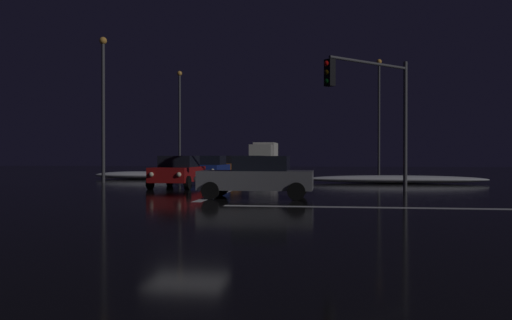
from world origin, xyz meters
TOP-DOWN VIEW (x-y plane):
  - ground at (0.00, 0.00)m, footprint 120.00×120.00m
  - stop_line_north at (0.00, 7.42)m, footprint 0.35×12.64m
  - centre_line_ns at (0.00, 19.02)m, footprint 22.00×0.15m
  - crosswalk_bar_east at (7.52, 0.00)m, footprint 12.64×0.40m
  - snow_bank_left_curb at (-8.22, 18.15)m, footprint 6.23×1.50m
  - snow_bank_right_curb at (8.22, 14.74)m, footprint 10.24×1.50m
  - sedan_red at (-2.94, 9.17)m, footprint 2.02×4.33m
  - sedan_blue at (-2.83, 15.75)m, footprint 2.02×4.33m
  - sedan_orange at (-3.04, 21.33)m, footprint 2.02×4.33m
  - sedan_black at (-3.18, 26.80)m, footprint 2.02×4.33m
  - sedan_white at (-3.39, 32.09)m, footprint 2.02×4.33m
  - sedan_green at (-3.28, 38.77)m, footprint 2.02×4.33m
  - box_truck at (-3.03, 45.37)m, footprint 2.68×8.28m
  - sedan_gray_crossing at (1.84, 3.16)m, footprint 4.33×2.02m
  - traffic_signal_ne at (6.34, 6.34)m, footprint 3.64×3.64m
  - streetlamp_left_near at (-8.52, 13.02)m, footprint 0.44×0.44m
  - streetlamp_left_far at (-8.52, 29.02)m, footprint 0.44×0.44m
  - streetlamp_right_far at (8.52, 29.02)m, footprint 0.44×0.44m

SIDE VIEW (x-z plane):
  - ground at x=0.00m, z-range -0.10..0.00m
  - stop_line_north at x=0.00m, z-range 0.00..0.01m
  - centre_line_ns at x=0.00m, z-range 0.00..0.01m
  - crosswalk_bar_east at x=7.52m, z-range 0.00..0.01m
  - snow_bank_right_curb at x=8.22m, z-range 0.00..0.45m
  - snow_bank_left_curb at x=-8.22m, z-range 0.00..0.51m
  - sedan_red at x=-2.94m, z-range 0.02..1.59m
  - sedan_blue at x=-2.83m, z-range 0.02..1.59m
  - sedan_orange at x=-3.04m, z-range 0.02..1.59m
  - sedan_black at x=-3.18m, z-range 0.02..1.59m
  - sedan_white at x=-3.39m, z-range 0.02..1.59m
  - sedan_green at x=-3.28m, z-range 0.02..1.59m
  - sedan_gray_crossing at x=1.84m, z-range 0.02..1.59m
  - box_truck at x=-3.03m, z-range 0.17..3.25m
  - traffic_signal_ne at x=6.34m, z-range 1.14..6.88m
  - streetlamp_left_near at x=-8.52m, z-range 0.68..9.13m
  - streetlamp_left_far at x=-8.52m, z-range 0.69..9.65m
  - streetlamp_right_far at x=8.52m, z-range 0.70..10.28m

